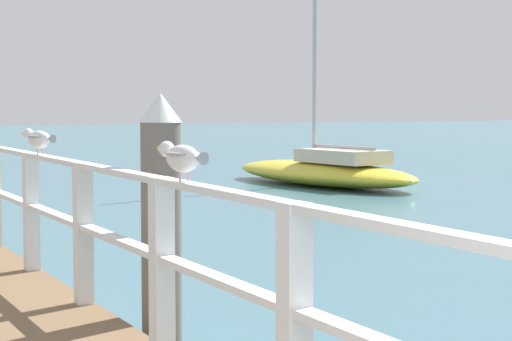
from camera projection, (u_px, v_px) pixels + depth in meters
name	position (u px, v px, depth m)	size (l,w,h in m)	color
dock_piling_near	(161.00, 231.00, 6.32)	(0.29, 0.29, 1.92)	#6B6056
seagull_foreground	(182.00, 157.00, 4.98)	(0.21, 0.48, 0.21)	white
seagull_background	(39.00, 138.00, 7.69)	(0.23, 0.47, 0.21)	white
boat_0	(324.00, 171.00, 20.85)	(2.69, 6.09, 6.03)	gold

